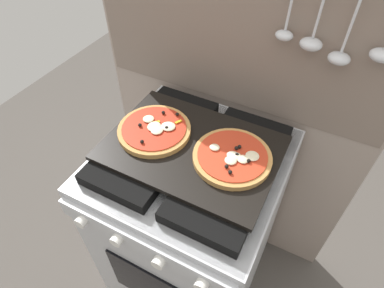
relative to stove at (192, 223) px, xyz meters
The scene contains 6 objects.
ground_plane 0.45m from the stove, 90.00° to the left, with size 4.00×4.00×0.00m, color #4C4742.
kitchen_backsplash 0.48m from the stove, 89.48° to the left, with size 1.10×0.09×1.55m.
stove is the anchor object (origin of this frame).
baking_tray 0.46m from the stove, 90.00° to the left, with size 0.54×0.38×0.02m, color black.
pizza_left 0.50m from the stove, behind, with size 0.24×0.24×0.03m.
pizza_right 0.50m from the stove, ahead, with size 0.24×0.24×0.03m.
Camera 1 is at (0.32, -0.62, 1.65)m, focal length 30.05 mm.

